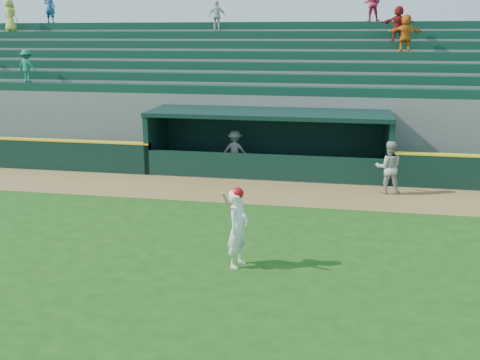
{
  "coord_description": "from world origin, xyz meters",
  "views": [
    {
      "loc": [
        2.68,
        -12.93,
        5.28
      ],
      "look_at": [
        0.0,
        1.6,
        1.3
      ],
      "focal_mm": 40.0,
      "sensor_mm": 36.0,
      "label": 1
    }
  ],
  "objects": [
    {
      "name": "dugout_player_inside",
      "position": [
        -1.35,
        7.78,
        0.82
      ],
      "size": [
        1.06,
        0.61,
        1.64
      ],
      "primitive_type": "imported",
      "rotation": [
        0.0,
        0.0,
        3.14
      ],
      "color": "#979792",
      "rests_on": "ground"
    },
    {
      "name": "ground",
      "position": [
        0.0,
        0.0,
        0.0
      ],
      "size": [
        120.0,
        120.0,
        0.0
      ],
      "primitive_type": "plane",
      "color": "#1B4611",
      "rests_on": "ground"
    },
    {
      "name": "dugout_player_front",
      "position": [
        4.47,
        5.56,
        0.92
      ],
      "size": [
        0.95,
        0.77,
        1.84
      ],
      "primitive_type": "imported",
      "rotation": [
        0.0,
        0.0,
        3.22
      ],
      "color": "#A9A9A4",
      "rests_on": "ground"
    },
    {
      "name": "stands",
      "position": [
        0.0,
        12.57,
        2.4
      ],
      "size": [
        34.5,
        6.32,
        7.61
      ],
      "color": "slate",
      "rests_on": "ground"
    },
    {
      "name": "dugout",
      "position": [
        0.0,
        8.0,
        1.36
      ],
      "size": [
        9.4,
        2.8,
        2.46
      ],
      "color": "slate",
      "rests_on": "ground"
    },
    {
      "name": "batter_at_plate",
      "position": [
        0.5,
        -1.37,
        0.97
      ],
      "size": [
        0.63,
        0.86,
        1.95
      ],
      "color": "white",
      "rests_on": "ground"
    },
    {
      "name": "warning_track",
      "position": [
        0.0,
        4.9,
        0.01
      ],
      "size": [
        40.0,
        3.0,
        0.01
      ],
      "primitive_type": "cube",
      "color": "olive",
      "rests_on": "ground"
    }
  ]
}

